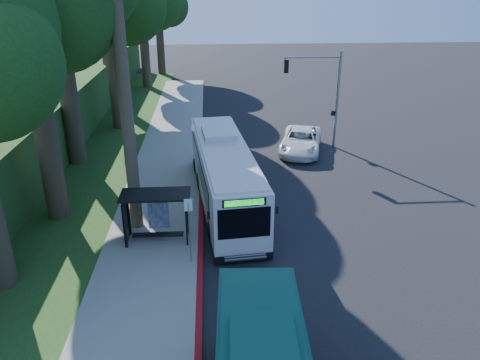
{
  "coord_description": "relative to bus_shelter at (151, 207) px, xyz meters",
  "views": [
    {
      "loc": [
        -4.4,
        -22.63,
        11.63
      ],
      "look_at": [
        -2.82,
        1.0,
        1.38
      ],
      "focal_mm": 35.0,
      "sensor_mm": 36.0,
      "label": 1
    }
  ],
  "objects": [
    {
      "name": "white_bus",
      "position": [
        3.56,
        3.92,
        -0.01
      ],
      "size": [
        3.88,
        12.54,
        3.68
      ],
      "rotation": [
        0.0,
        0.0,
        0.1
      ],
      "color": "silver",
      "rests_on": "ground"
    },
    {
      "name": "grass_verge",
      "position": [
        -5.74,
        7.86,
        -1.78
      ],
      "size": [
        8.0,
        70.0,
        0.06
      ],
      "primitive_type": "cube",
      "color": "#234719",
      "rests_on": "ground"
    },
    {
      "name": "tree_5",
      "position": [
        -3.16,
        42.84,
        7.16
      ],
      "size": [
        7.35,
        7.0,
        12.86
      ],
      "color": "#382B1E",
      "rests_on": "ground"
    },
    {
      "name": "stop_sign_pole",
      "position": [
        1.86,
        -2.14,
        0.28
      ],
      "size": [
        0.35,
        0.06,
        3.17
      ],
      "color": "gray",
      "rests_on": "ground"
    },
    {
      "name": "ground",
      "position": [
        7.26,
        2.86,
        -1.81
      ],
      "size": [
        140.0,
        140.0,
        0.0
      ],
      "primitive_type": "plane",
      "color": "black",
      "rests_on": "ground"
    },
    {
      "name": "red_curb",
      "position": [
        2.26,
        -1.14,
        -1.74
      ],
      "size": [
        0.25,
        30.0,
        0.13
      ],
      "primitive_type": "cube",
      "color": "maroon",
      "rests_on": "ground"
    },
    {
      "name": "bus_shelter",
      "position": [
        0.0,
        0.0,
        0.0
      ],
      "size": [
        3.2,
        1.51,
        2.55
      ],
      "color": "black",
      "rests_on": "ground"
    },
    {
      "name": "sidewalk",
      "position": [
        -0.04,
        2.86,
        -1.75
      ],
      "size": [
        4.5,
        70.0,
        0.12
      ],
      "primitive_type": "cube",
      "color": "gray",
      "rests_on": "ground"
    },
    {
      "name": "traffic_signal_pole",
      "position": [
        11.04,
        12.86,
        2.62
      ],
      "size": [
        4.1,
        0.3,
        7.0
      ],
      "color": "gray",
      "rests_on": "ground"
    },
    {
      "name": "pickup",
      "position": [
        9.41,
        12.02,
        -0.98
      ],
      "size": [
        4.22,
        6.43,
        1.64
      ],
      "primitive_type": "imported",
      "rotation": [
        0.0,
        0.0,
        -0.27
      ],
      "color": "white",
      "rests_on": "ground"
    }
  ]
}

